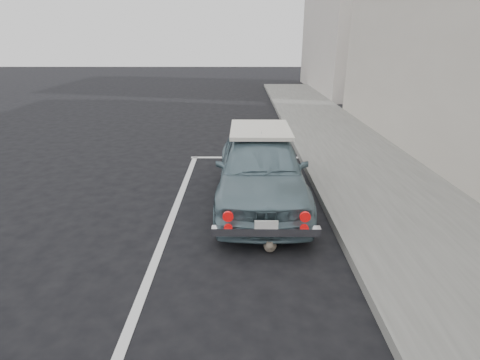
% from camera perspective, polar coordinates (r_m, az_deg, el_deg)
% --- Properties ---
extents(ground, '(80.00, 80.00, 0.00)m').
position_cam_1_polar(ground, '(4.10, -4.54, -24.78)').
color(ground, black).
rests_on(ground, ground).
extents(sidewalk, '(2.80, 40.00, 0.15)m').
position_cam_1_polar(sidewalk, '(6.34, 27.67, -8.56)').
color(sidewalk, slate).
rests_on(sidewalk, ground).
extents(building_far, '(3.50, 10.00, 8.00)m').
position_cam_1_polar(building_far, '(23.67, 16.22, 22.64)').
color(building_far, beige).
rests_on(building_far, ground).
extents(pline_front, '(3.00, 0.12, 0.01)m').
position_cam_1_polar(pline_front, '(9.81, 1.29, 3.45)').
color(pline_front, silver).
rests_on(pline_front, ground).
extents(pline_side, '(0.12, 7.00, 0.01)m').
position_cam_1_polar(pline_side, '(6.66, -10.32, -5.61)').
color(pline_side, silver).
rests_on(pline_side, ground).
extents(retro_coupe, '(1.64, 4.03, 1.37)m').
position_cam_1_polar(retro_coupe, '(7.01, 3.16, 2.15)').
color(retro_coupe, slate).
rests_on(retro_coupe, ground).
extents(cat, '(0.23, 0.43, 0.23)m').
position_cam_1_polar(cat, '(5.56, 4.61, -9.78)').
color(cat, brown).
rests_on(cat, ground).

